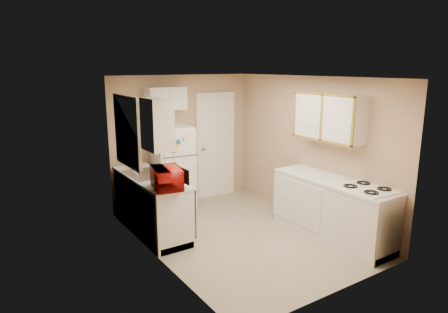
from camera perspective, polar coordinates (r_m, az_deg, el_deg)
floor at (r=6.31m, az=2.54°, el=-11.09°), size 3.80×3.80×0.00m
ceiling at (r=5.77m, az=2.78°, el=11.25°), size 3.80×3.80×0.00m
wall_left at (r=5.25m, az=-9.82°, el=-2.36°), size 3.80×3.80×0.00m
wall_right at (r=6.83m, az=12.22°, el=1.07°), size 3.80×3.80×0.00m
wall_back at (r=7.51m, az=-5.88°, el=2.36°), size 2.80×2.80×0.00m
wall_front at (r=4.59m, az=16.79°, el=-4.98°), size 2.80×2.80×0.00m
left_counter at (r=6.38m, az=-10.36°, el=-6.69°), size 0.60×1.80×0.90m
dishwasher at (r=5.97m, az=-5.50°, el=-7.51°), size 0.03×0.58×0.72m
sink at (r=6.39m, az=-11.04°, el=-2.83°), size 0.54×0.74×0.16m
microwave at (r=5.55m, az=-8.14°, el=-3.08°), size 0.59×0.40×0.36m
soap_bottle at (r=6.68m, az=-12.75°, el=-0.97°), size 0.10×0.10×0.17m
window_blinds at (r=6.14m, az=-13.57°, el=3.50°), size 0.10×0.98×1.08m
upper_cabinet_left at (r=5.39m, az=-9.54°, el=4.56°), size 0.30×0.45×0.70m
refrigerator at (r=7.16m, az=-7.33°, el=-1.76°), size 0.69×0.67×1.53m
cabinet_over_fridge at (r=7.10m, az=-8.36°, el=8.20°), size 0.70×0.30×0.40m
interior_door at (r=7.85m, az=-1.19°, el=1.55°), size 0.86×0.06×2.08m
right_counter at (r=6.29m, az=15.17°, el=-7.21°), size 0.60×2.00×0.90m
stove at (r=6.01m, az=19.43°, el=-8.52°), size 0.65×0.78×0.89m
upper_cabinet_right at (r=6.28m, az=14.76°, el=5.48°), size 0.30×1.20×0.70m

